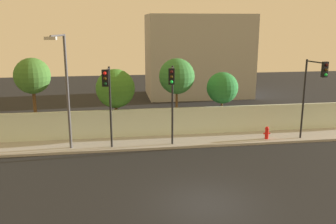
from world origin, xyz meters
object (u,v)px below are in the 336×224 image
Objects in this scene: traffic_light_center at (108,91)px; roadside_tree_midleft at (115,89)px; roadside_tree_leftmost at (32,76)px; street_lamp_curbside at (65,82)px; roadside_tree_rightmost at (222,88)px; roadside_tree_midright at (177,76)px; traffic_light_left at (314,83)px; fire_hydrant at (267,132)px; traffic_light_right at (172,90)px.

roadside_tree_midleft is at bearing 82.95° from traffic_light_center.
roadside_tree_midleft is at bearing 0.00° from roadside_tree_leftmost.
street_lamp_curbside is at bearing -133.72° from roadside_tree_midleft.
traffic_light_center reaches higher than roadside_tree_rightmost.
roadside_tree_midright is (9.21, 0.00, -0.20)m from roadside_tree_leftmost.
traffic_light_center is (-12.28, 0.03, -0.17)m from traffic_light_left.
traffic_light_left is 5.91m from roadside_tree_rightmost.
roadside_tree_leftmost is 1.18× the size of roadside_tree_midleft.
traffic_light_center is at bearing -174.72° from fire_hydrant.
roadside_tree_midleft reaches higher than fire_hydrant.
traffic_light_center is at bearing -177.50° from traffic_light_right.
traffic_light_right is 6.03m from street_lamp_curbside.
fire_hydrant is at bearing 5.28° from traffic_light_center.
traffic_light_right is at bearing -139.65° from roadside_tree_rightmost.
roadside_tree_leftmost is at bearing 128.74° from street_lamp_curbside.
street_lamp_curbside is (-5.99, 0.51, 0.48)m from traffic_light_right.
roadside_tree_midright reaches higher than fire_hydrant.
traffic_light_left is at bearing -2.73° from street_lamp_curbside.
roadside_tree_midleft is (2.79, 2.92, -0.93)m from street_lamp_curbside.
roadside_tree_midright is (4.07, -0.00, 0.72)m from roadside_tree_midleft.
roadside_tree_leftmost is at bearing 142.59° from traffic_light_center.
street_lamp_curbside is 1.48× the size of roadside_tree_midleft.
traffic_light_right reaches higher than roadside_tree_midleft.
roadside_tree_midleft is at bearing 180.00° from roadside_tree_rightmost.
street_lamp_curbside is 1.29× the size of roadside_tree_midright.
roadside_tree_rightmost is at bearing 16.25° from street_lamp_curbside.
street_lamp_curbside is (-2.35, 0.67, 0.45)m from traffic_light_center.
fire_hydrant is at bearing 1.15° from street_lamp_curbside.
traffic_light_center is 1.07× the size of roadside_tree_midleft.
roadside_tree_midright is at bearing 0.00° from roadside_tree_leftmost.
roadside_tree_leftmost is at bearing -180.00° from roadside_tree_midleft.
traffic_light_left reaches higher than fire_hydrant.
traffic_light_right reaches higher than fire_hydrant.
street_lamp_curbside is at bearing 164.13° from traffic_light_center.
roadside_tree_leftmost is 1.03× the size of roadside_tree_midright.
roadside_tree_midleft is (-9.45, 2.68, 2.59)m from fire_hydrant.
traffic_light_left is 8.57m from roadside_tree_midright.
roadside_tree_rightmost is (12.37, 0.00, -1.05)m from roadside_tree_leftmost.
traffic_light_right is 0.72× the size of street_lamp_curbside.
traffic_light_left reaches higher than traffic_light_center.
roadside_tree_midleft is 0.88× the size of roadside_tree_midright.
roadside_tree_leftmost is (-16.97, 3.62, 0.27)m from traffic_light_left.
traffic_light_left is 1.22× the size of roadside_tree_rightmost.
fire_hydrant is 0.18× the size of roadside_tree_midleft.
roadside_tree_rightmost is at bearing 0.00° from roadside_tree_leftmost.
street_lamp_curbside is 4.15m from roadside_tree_midleft.
roadside_tree_rightmost is at bearing 25.06° from traffic_light_center.
roadside_tree_rightmost is at bearing 141.81° from traffic_light_left.
roadside_tree_midright is 3.28m from roadside_tree_rightmost.
roadside_tree_leftmost is at bearing 180.00° from roadside_tree_midright.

